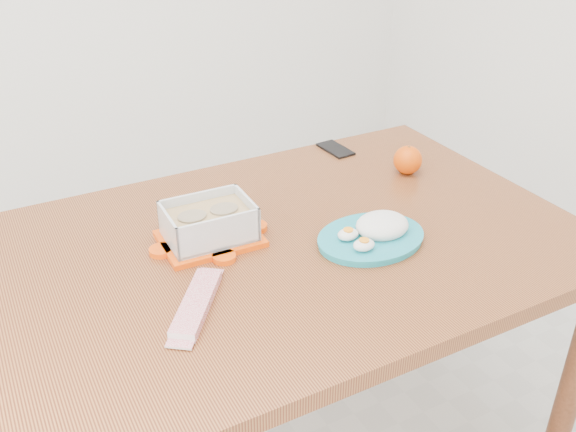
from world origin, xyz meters
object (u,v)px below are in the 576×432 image
dining_table (288,270)px  food_container (209,224)px  rice_plate (375,232)px  smartphone (335,149)px  orange_fruit (408,160)px

dining_table → food_container: size_ratio=5.97×
rice_plate → smartphone: size_ratio=2.16×
food_container → smartphone: food_container is taller
dining_table → rice_plate: 0.22m
dining_table → orange_fruit: 0.49m
dining_table → smartphone: bearing=46.3°
orange_fruit → smartphone: orange_fruit is taller
dining_table → smartphone: smartphone is taller
food_container → rice_plate: food_container is taller
dining_table → orange_fruit: size_ratio=17.14×
smartphone → orange_fruit: bearing=-71.7°
dining_table → rice_plate: (0.17, -0.10, 0.11)m
rice_plate → food_container: bearing=150.5°
dining_table → rice_plate: rice_plate is taller
rice_plate → dining_table: bearing=148.4°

